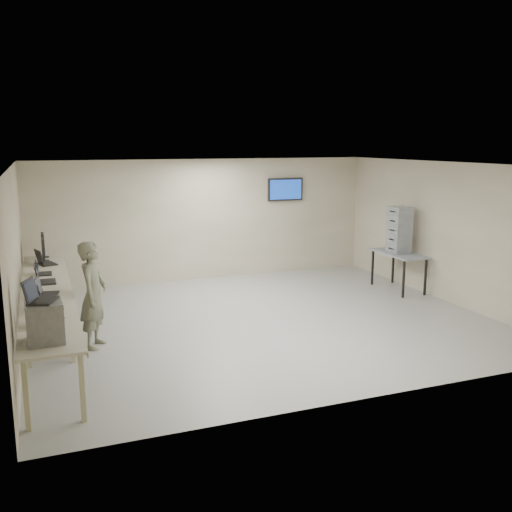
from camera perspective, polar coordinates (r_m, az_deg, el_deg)
name	(u,v)px	position (r m, az deg, el deg)	size (l,w,h in m)	color
room	(261,243)	(10.16, 0.46, 1.31)	(8.01, 7.01, 2.81)	#AEAEAE
workbench	(48,295)	(9.56, -20.11, -3.64)	(0.76, 6.00, 0.90)	beige
equipment_box	(45,322)	(7.07, -20.39, -6.18)	(0.40, 0.46, 0.48)	gray
laptop_on_box	(37,296)	(6.98, -21.02, -3.76)	(0.41, 0.43, 0.28)	black
laptop_0	(45,318)	(7.79, -20.35, -5.86)	(0.41, 0.44, 0.29)	black
laptop_1	(47,303)	(8.50, -20.15, -4.40)	(0.34, 0.40, 0.31)	black
laptop_2	(44,291)	(9.18, -20.44, -3.30)	(0.37, 0.42, 0.30)	black
laptop_3	(42,278)	(10.01, -20.58, -2.10)	(0.33, 0.40, 0.31)	black
laptop_4	(41,271)	(10.66, -20.67, -1.40)	(0.27, 0.33, 0.25)	black
laptop_5	(44,261)	(11.48, -20.45, -0.46)	(0.41, 0.45, 0.30)	black
monitor_near	(43,247)	(11.79, -20.51, 0.84)	(0.21, 0.47, 0.46)	black
monitor_far	(43,243)	(12.18, -20.54, 1.21)	(0.22, 0.49, 0.48)	black
soldier	(93,295)	(9.24, -15.95, -3.76)	(0.62, 0.40, 1.69)	#595E4D
side_table	(399,256)	(12.73, 14.10, 0.00)	(0.64, 1.38, 0.83)	gray
storage_bins	(399,230)	(12.62, 14.15, 2.56)	(0.38, 0.42, 1.00)	#949DA7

